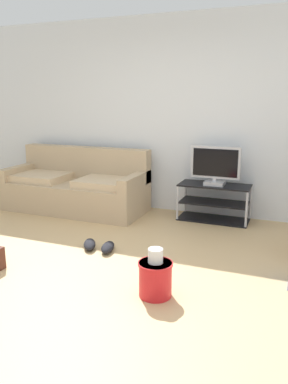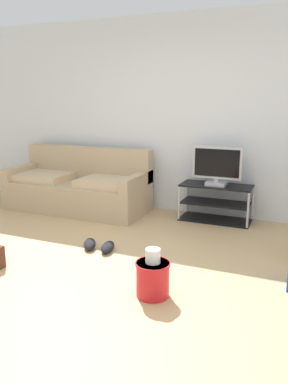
# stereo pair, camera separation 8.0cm
# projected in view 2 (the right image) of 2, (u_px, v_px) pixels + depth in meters

# --- Properties ---
(ground_plane) EXTENTS (9.00, 9.80, 0.02)m
(ground_plane) POSITION_uv_depth(u_px,v_px,m) (98.00, 281.00, 3.52)
(ground_plane) COLOR tan
(wall_back) EXTENTS (9.00, 0.10, 2.70)m
(wall_back) POSITION_uv_depth(u_px,v_px,m) (182.00, 117.00, 5.38)
(wall_back) COLOR silver
(wall_back) RESTS_ON ground_plane
(couch) EXTENTS (2.04, 0.87, 0.89)m
(couch) POSITION_uv_depth(u_px,v_px,m) (79.00, 187.00, 5.69)
(couch) COLOR tan
(couch) RESTS_ON ground_plane
(tv_stand) EXTENTS (0.93, 0.42, 0.49)m
(tv_stand) POSITION_uv_depth(u_px,v_px,m) (216.00, 203.00, 5.16)
(tv_stand) COLOR black
(tv_stand) RESTS_ON ground_plane
(flat_tv) EXTENTS (0.64, 0.22, 0.51)m
(flat_tv) POSITION_uv_depth(u_px,v_px,m) (217.00, 166.00, 5.02)
(flat_tv) COLOR #B2B2B7
(flat_tv) RESTS_ON tv_stand
(cleaning_bucket) EXTENTS (0.29, 0.29, 0.42)m
(cleaning_bucket) POSITION_uv_depth(u_px,v_px,m) (153.00, 276.00, 3.19)
(cleaning_bucket) COLOR red
(cleaning_bucket) RESTS_ON ground_plane
(sneakers_pair) EXTENTS (0.44, 0.32, 0.09)m
(sneakers_pair) POSITION_uv_depth(u_px,v_px,m) (99.00, 245.00, 4.21)
(sneakers_pair) COLOR black
(sneakers_pair) RESTS_ON ground_plane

